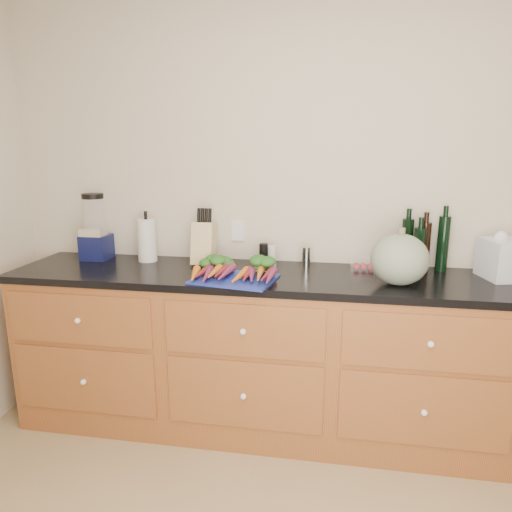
% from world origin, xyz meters
% --- Properties ---
extents(wall_back, '(4.10, 0.05, 2.60)m').
position_xyz_m(wall_back, '(0.00, 1.62, 1.30)').
color(wall_back, beige).
rests_on(wall_back, ground).
extents(cabinets, '(3.60, 0.64, 0.90)m').
position_xyz_m(cabinets, '(0.00, 1.30, 0.45)').
color(cabinets, brown).
rests_on(cabinets, ground).
extents(countertop, '(3.64, 0.62, 0.04)m').
position_xyz_m(countertop, '(0.00, 1.30, 0.92)').
color(countertop, black).
rests_on(countertop, cabinets).
extents(cutting_board, '(0.46, 0.38, 0.01)m').
position_xyz_m(cutting_board, '(-0.53, 1.14, 0.95)').
color(cutting_board, navy).
rests_on(cutting_board, countertop).
extents(carrots, '(0.46, 0.34, 0.06)m').
position_xyz_m(carrots, '(-0.53, 1.18, 0.98)').
color(carrots, orange).
rests_on(carrots, cutting_board).
extents(squash, '(0.29, 0.29, 0.26)m').
position_xyz_m(squash, '(0.31, 1.20, 1.07)').
color(squash, slate).
rests_on(squash, countertop).
extents(blender_appliance, '(0.16, 0.16, 0.41)m').
position_xyz_m(blender_appliance, '(-1.47, 1.46, 1.12)').
color(blender_appliance, '#0E1341').
rests_on(blender_appliance, countertop).
extents(paper_towel, '(0.12, 0.12, 0.26)m').
position_xyz_m(paper_towel, '(-1.14, 1.46, 1.07)').
color(paper_towel, silver).
rests_on(paper_towel, countertop).
extents(knife_block, '(0.12, 0.12, 0.25)m').
position_xyz_m(knife_block, '(-0.77, 1.44, 1.06)').
color(knife_block, tan).
rests_on(knife_block, countertop).
extents(grinder_salt, '(0.05, 0.05, 0.12)m').
position_xyz_m(grinder_salt, '(-0.37, 1.48, 1.00)').
color(grinder_salt, silver).
rests_on(grinder_salt, countertop).
extents(grinder_pepper, '(0.05, 0.05, 0.13)m').
position_xyz_m(grinder_pepper, '(-0.42, 1.48, 1.00)').
color(grinder_pepper, black).
rests_on(grinder_pepper, countertop).
extents(canister_chrome, '(0.05, 0.05, 0.12)m').
position_xyz_m(canister_chrome, '(-0.17, 1.48, 1.00)').
color(canister_chrome, silver).
rests_on(canister_chrome, countertop).
extents(tomato_box, '(0.15, 0.12, 0.07)m').
position_xyz_m(tomato_box, '(0.16, 1.47, 0.97)').
color(tomato_box, white).
rests_on(tomato_box, countertop).
extents(bottles, '(0.26, 0.13, 0.31)m').
position_xyz_m(bottles, '(0.48, 1.51, 1.08)').
color(bottles, black).
rests_on(bottles, countertop).
extents(grocery_bag, '(0.33, 0.28, 0.21)m').
position_xyz_m(grocery_bag, '(0.92, 1.42, 1.04)').
color(grocery_bag, white).
rests_on(grocery_bag, countertop).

